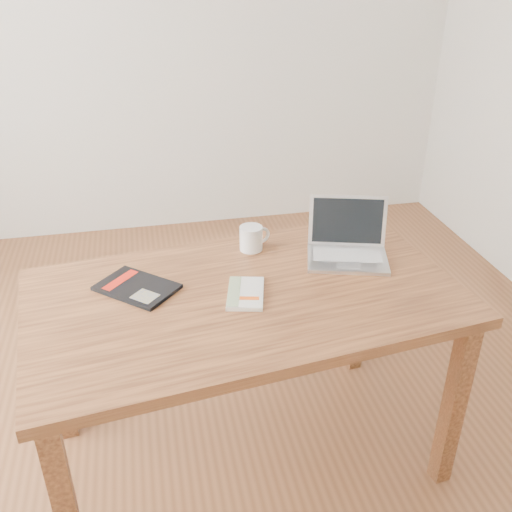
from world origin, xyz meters
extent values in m
plane|color=brown|center=(0.00, 0.00, 0.00)|extent=(4.00, 4.00, 0.00)
cube|color=silver|center=(0.00, 2.00, 1.35)|extent=(4.00, 0.04, 2.70)
cube|color=brown|center=(0.20, -0.18, 0.73)|extent=(1.51, 0.99, 0.04)
cube|color=brown|center=(0.89, -0.44, 0.35)|extent=(0.07, 0.07, 0.71)
cube|color=brown|center=(-0.49, 0.08, 0.35)|extent=(0.07, 0.07, 0.71)
cube|color=brown|center=(0.80, 0.24, 0.35)|extent=(0.07, 0.07, 0.71)
cube|color=silver|center=(0.20, -0.20, 0.76)|extent=(0.16, 0.21, 0.01)
cube|color=silver|center=(0.20, -0.20, 0.76)|extent=(0.16, 0.21, 0.02)
cube|color=gray|center=(0.16, -0.19, 0.77)|extent=(0.08, 0.19, 0.00)
cube|color=#D84D0F|center=(0.20, -0.24, 0.77)|extent=(0.07, 0.03, 0.00)
cube|color=black|center=(-0.15, -0.09, 0.76)|extent=(0.30, 0.30, 0.01)
cube|color=#AC180C|center=(-0.21, -0.04, 0.76)|extent=(0.12, 0.13, 0.00)
cube|color=gray|center=(-0.13, -0.16, 0.76)|extent=(0.10, 0.10, 0.00)
cube|color=silver|center=(0.60, -0.05, 0.76)|extent=(0.33, 0.27, 0.01)
cube|color=silver|center=(0.61, -0.03, 0.76)|extent=(0.27, 0.17, 0.00)
cube|color=#BCBCC1|center=(0.59, -0.11, 0.76)|extent=(0.10, 0.07, 0.00)
cube|color=silver|center=(0.64, 0.06, 0.86)|extent=(0.29, 0.12, 0.19)
cube|color=black|center=(0.64, 0.06, 0.86)|extent=(0.26, 0.11, 0.17)
cylinder|color=white|center=(0.28, 0.11, 0.80)|extent=(0.09, 0.09, 0.09)
cylinder|color=black|center=(0.28, 0.11, 0.84)|extent=(0.07, 0.07, 0.01)
torus|color=white|center=(0.33, 0.13, 0.80)|extent=(0.06, 0.03, 0.06)
camera|label=1|loc=(-0.10, -1.76, 1.76)|focal=40.00mm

